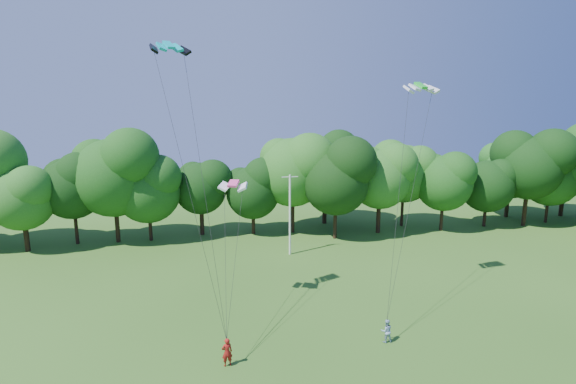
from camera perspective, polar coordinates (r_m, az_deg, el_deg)
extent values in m
cylinder|color=silver|center=(45.34, 0.24, -2.96)|extent=(0.21, 0.21, 8.28)
cube|color=silver|center=(44.52, 0.25, 1.94)|extent=(1.66, 0.12, 0.08)
imported|color=maroon|center=(28.43, -7.75, -19.50)|extent=(0.72, 0.55, 1.77)
imported|color=#8EADC6|center=(31.25, 12.39, -16.83)|extent=(0.79, 0.63, 1.57)
cube|color=#05A9AF|center=(31.27, -14.91, 17.60)|extent=(2.70, 2.01, 0.62)
cube|color=green|center=(35.86, 16.51, 12.84)|extent=(2.73, 1.54, 0.57)
cube|color=#FF4699|center=(33.02, -6.96, 1.09)|extent=(2.28, 1.61, 0.44)
cylinder|color=black|center=(51.43, 6.00, -3.70)|extent=(0.40, 0.40, 4.06)
ellipsoid|color=black|center=(50.30, 6.13, 2.19)|extent=(8.13, 8.13, 8.86)
cylinder|color=#351F15|center=(67.51, 26.09, -1.14)|extent=(0.51, 0.51, 4.10)
ellipsoid|color=#1C5419|center=(66.65, 26.49, 3.40)|extent=(8.21, 8.21, 8.95)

